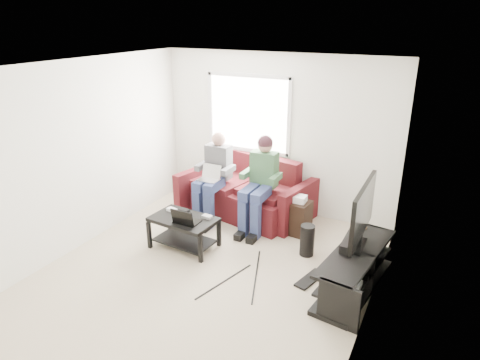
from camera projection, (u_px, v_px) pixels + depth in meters
name	position (u px, v px, depth m)	size (l,w,h in m)	color
floor	(208.00, 272.00, 5.56)	(4.50, 4.50, 0.00)	beige
ceiling	(201.00, 66.00, 4.63)	(4.50, 4.50, 0.00)	white
wall_back	(276.00, 135.00, 6.97)	(4.50, 4.50, 0.00)	silver
wall_front	(50.00, 273.00, 3.22)	(4.50, 4.50, 0.00)	silver
wall_left	(81.00, 155.00, 5.94)	(4.50, 4.50, 0.00)	silver
wall_right	(377.00, 210.00, 4.26)	(4.50, 4.50, 0.00)	silver
window	(248.00, 114.00, 7.06)	(1.48, 0.04, 1.28)	white
sofa	(247.00, 194.00, 7.10)	(2.22, 1.30, 0.95)	#4F1313
person_left	(214.00, 173.00, 6.79)	(0.40, 0.70, 1.40)	navy
person_right	(260.00, 177.00, 6.45)	(0.40, 0.71, 1.44)	navy
laptop_silver	(209.00, 176.00, 6.67)	(0.32, 0.22, 0.24)	silver
coffee_table	(184.00, 226.00, 6.05)	(0.96, 0.63, 0.46)	black
laptop_black	(187.00, 214.00, 5.84)	(0.34, 0.24, 0.24)	black
controller_a	(172.00, 210.00, 6.21)	(0.14, 0.09, 0.04)	silver
controller_b	(184.00, 210.00, 6.19)	(0.14, 0.09, 0.04)	black
controller_c	(207.00, 217.00, 6.00)	(0.14, 0.09, 0.04)	gray
tv_stand	(355.00, 272.00, 5.14)	(0.68, 1.62, 0.52)	black
tv	(362.00, 213.00, 4.96)	(0.12, 1.10, 0.81)	black
soundbar	(349.00, 241.00, 5.16)	(0.12, 0.50, 0.10)	black
drink_cup	(364.00, 224.00, 5.57)	(0.08, 0.08, 0.12)	#AF804B
console_white	(347.00, 284.00, 4.78)	(0.30, 0.22, 0.06)	silver
console_grey	(361.00, 254.00, 5.36)	(0.34, 0.26, 0.08)	gray
console_black	(354.00, 268.00, 5.07)	(0.38, 0.30, 0.07)	black
subwoofer	(307.00, 240.00, 5.88)	(0.20, 0.20, 0.45)	black
keyboard_floor	(310.00, 279.00, 5.38)	(0.16, 0.49, 0.03)	black
end_table	(298.00, 216.00, 6.46)	(0.35, 0.35, 0.62)	black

